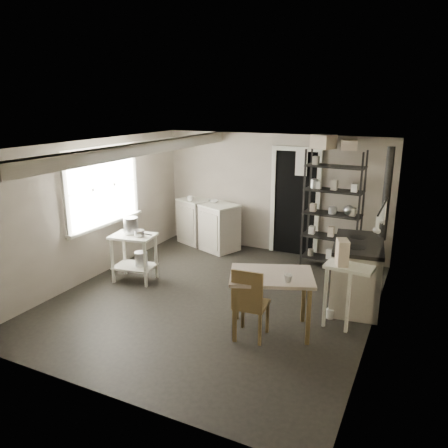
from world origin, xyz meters
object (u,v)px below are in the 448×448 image
at_px(stove, 356,275).
at_px(flour_sack, 345,255).
at_px(base_cabinets, 208,224).
at_px(work_table, 271,304).
at_px(stockpot, 131,225).
at_px(shelf_rack, 332,215).
at_px(chair, 251,301).
at_px(prep_table, 134,258).

relative_size(stove, flour_sack, 2.44).
bearing_deg(stove, flour_sack, 98.66).
bearing_deg(base_cabinets, stove, -3.09).
bearing_deg(flour_sack, work_table, -99.40).
xyz_separation_m(stockpot, base_cabinets, (0.32, 2.09, -0.48)).
xyz_separation_m(base_cabinets, flour_sack, (2.79, -0.04, -0.22)).
xyz_separation_m(shelf_rack, stove, (0.68, -1.35, -0.51)).
xyz_separation_m(stove, work_table, (-0.85, -1.30, -0.06)).
bearing_deg(stockpot, chair, -19.36).
bearing_deg(base_cabinets, flour_sack, 20.08).
distance_m(stockpot, flour_sack, 3.78).
relative_size(stove, chair, 1.27).
bearing_deg(flour_sack, stockpot, -146.62).
relative_size(base_cabinets, shelf_rack, 0.67).
bearing_deg(chair, work_table, 48.74).
bearing_deg(base_cabinets, chair, -32.81).
bearing_deg(stove, chair, -131.10).
xyz_separation_m(chair, flour_sack, (0.62, 2.92, -0.24)).
distance_m(stockpot, chair, 2.67).
bearing_deg(stockpot, work_table, -13.53).
height_order(shelf_rack, work_table, shelf_rack).
height_order(stockpot, base_cabinets, stockpot).
relative_size(base_cabinets, flour_sack, 2.85).
relative_size(stockpot, work_table, 0.25).
xyz_separation_m(base_cabinets, work_table, (2.34, -2.73, -0.08)).
xyz_separation_m(stockpot, stove, (3.51, 0.66, -0.50)).
bearing_deg(shelf_rack, base_cabinets, -179.23).
relative_size(work_table, flour_sack, 2.09).
height_order(shelf_rack, stove, shelf_rack).
bearing_deg(shelf_rack, chair, -94.25).
relative_size(prep_table, work_table, 0.76).
height_order(prep_table, work_table, prep_table).
bearing_deg(base_cabinets, stockpot, -77.63).
distance_m(stockpot, shelf_rack, 3.47).
relative_size(prep_table, stockpot, 3.08).
bearing_deg(chair, base_cabinets, 121.85).
xyz_separation_m(stockpot, work_table, (2.66, -0.64, -0.56)).
height_order(stockpot, work_table, stockpot).
bearing_deg(prep_table, work_table, -13.11).
xyz_separation_m(base_cabinets, stove, (3.19, -1.42, -0.02)).
distance_m(shelf_rack, chair, 2.94).
height_order(prep_table, shelf_rack, shelf_rack).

